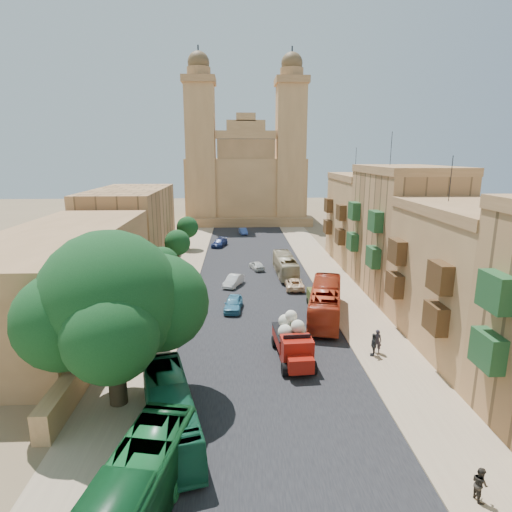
{
  "coord_description": "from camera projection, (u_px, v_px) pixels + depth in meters",
  "views": [
    {
      "loc": [
        -2.09,
        -19.99,
        15.02
      ],
      "look_at": [
        0.0,
        26.0,
        4.0
      ],
      "focal_mm": 30.0,
      "sensor_mm": 36.0,
      "label": 1
    }
  ],
  "objects": [
    {
      "name": "townhouse_b",
      "position": [
        470.0,
        278.0,
        33.09
      ],
      "size": [
        9.0,
        14.0,
        14.9
      ],
      "color": "#A97B4C",
      "rests_on": "ground"
    },
    {
      "name": "red_truck",
      "position": [
        293.0,
        340.0,
        31.68
      ],
      "size": [
        2.78,
        6.25,
        3.57
      ],
      "color": "maroon",
      "rests_on": "ground"
    },
    {
      "name": "west_building_mid",
      "position": [
        130.0,
        223.0,
        63.8
      ],
      "size": [
        10.0,
        22.0,
        10.0
      ],
      "primitive_type": "cube",
      "color": "tan",
      "rests_on": "ground"
    },
    {
      "name": "bus_green_south",
      "position": [
        128.0,
        506.0,
        16.81
      ],
      "size": [
        4.59,
        11.24,
        3.05
      ],
      "primitive_type": "imported",
      "rotation": [
        0.0,
        0.0,
        -0.19
      ],
      "color": "#115024",
      "rests_on": "ground"
    },
    {
      "name": "car_blue_a",
      "position": [
        233.0,
        304.0,
        42.0
      ],
      "size": [
        2.05,
        4.22,
        1.39
      ],
      "primitive_type": "imported",
      "rotation": [
        0.0,
        0.0,
        -0.1
      ],
      "color": "teal",
      "rests_on": "ground"
    },
    {
      "name": "bus_red_east",
      "position": [
        325.0,
        302.0,
        39.95
      ],
      "size": [
        5.24,
        11.58,
        3.14
      ],
      "primitive_type": "imported",
      "rotation": [
        0.0,
        0.0,
        2.9
      ],
      "color": "#B5361B",
      "rests_on": "ground"
    },
    {
      "name": "sidewalk_east",
      "position": [
        332.0,
        279.0,
        52.58
      ],
      "size": [
        5.0,
        140.0,
        0.01
      ],
      "primitive_type": "cube",
      "color": "#9E8568",
      "rests_on": "ground"
    },
    {
      "name": "car_cream",
      "position": [
        294.0,
        283.0,
        48.81
      ],
      "size": [
        2.17,
        4.44,
        1.22
      ],
      "primitive_type": "imported",
      "rotation": [
        0.0,
        0.0,
        3.11
      ],
      "color": "beige",
      "rests_on": "ground"
    },
    {
      "name": "west_building_low",
      "position": [
        62.0,
        276.0,
        38.73
      ],
      "size": [
        10.0,
        28.0,
        8.4
      ],
      "primitive_type": "cube",
      "color": "#966B41",
      "rests_on": "ground"
    },
    {
      "name": "olive_pickup",
      "position": [
        318.0,
        301.0,
        42.52
      ],
      "size": [
        1.85,
        3.95,
        1.62
      ],
      "color": "#46531F",
      "rests_on": "ground"
    },
    {
      "name": "street_tree_c",
      "position": [
        177.0,
        243.0,
        56.72
      ],
      "size": [
        3.43,
        3.43,
        5.27
      ],
      "color": "#34291A",
      "rests_on": "ground"
    },
    {
      "name": "west_wall",
      "position": [
        131.0,
        302.0,
        41.68
      ],
      "size": [
        1.0,
        40.0,
        1.8
      ],
      "primitive_type": "cube",
      "color": "#A97B4C",
      "rests_on": "ground"
    },
    {
      "name": "bus_green_north",
      "position": [
        169.0,
        410.0,
        23.4
      ],
      "size": [
        4.79,
        10.18,
        2.76
      ],
      "primitive_type": "imported",
      "rotation": [
        0.0,
        0.0,
        0.26
      ],
      "color": "#186340",
      "rests_on": "ground"
    },
    {
      "name": "pedestrian_c",
      "position": [
        373.0,
        345.0,
        32.48
      ],
      "size": [
        0.7,
        1.14,
        1.81
      ],
      "primitive_type": "imported",
      "rotation": [
        0.0,
        0.0,
        4.45
      ],
      "color": "#303134",
      "rests_on": "ground"
    },
    {
      "name": "ground",
      "position": [
        278.0,
        440.0,
        23.01
      ],
      "size": [
        260.0,
        260.0,
        0.0
      ],
      "primitive_type": "plane",
      "color": "brown"
    },
    {
      "name": "car_blue_b",
      "position": [
        243.0,
        231.0,
        81.84
      ],
      "size": [
        1.76,
        3.72,
        1.18
      ],
      "primitive_type": "imported",
      "rotation": [
        0.0,
        0.0,
        0.15
      ],
      "color": "#3D58A8",
      "rests_on": "ground"
    },
    {
      "name": "street_tree_d",
      "position": [
        187.0,
        227.0,
        68.38
      ],
      "size": [
        3.46,
        3.46,
        5.32
      ],
      "color": "#34291A",
      "rests_on": "ground"
    },
    {
      "name": "church",
      "position": [
        246.0,
        179.0,
        97.17
      ],
      "size": [
        28.0,
        22.5,
        36.3
      ],
      "color": "#A97B4C",
      "rests_on": "ground"
    },
    {
      "name": "townhouse_d",
      "position": [
        365.0,
        218.0,
        60.17
      ],
      "size": [
        9.0,
        14.0,
        15.9
      ],
      "color": "#A97B4C",
      "rests_on": "ground"
    },
    {
      "name": "car_dkblue",
      "position": [
        220.0,
        243.0,
        71.01
      ],
      "size": [
        2.98,
        4.79,
        1.3
      ],
      "primitive_type": "imported",
      "rotation": [
        0.0,
        0.0,
        -0.28
      ],
      "color": "navy",
      "rests_on": "ground"
    },
    {
      "name": "pedestrian_a",
      "position": [
        377.0,
        341.0,
        32.97
      ],
      "size": [
        0.8,
        0.64,
        1.9
      ],
      "primitive_type": "imported",
      "rotation": [
        0.0,
        0.0,
        2.85
      ],
      "color": "#27242C",
      "rests_on": "ground"
    },
    {
      "name": "kerb_west",
      "position": [
        197.0,
        280.0,
        51.84
      ],
      "size": [
        0.25,
        140.0,
        0.12
      ],
      "primitive_type": "cube",
      "color": "#9E8568",
      "rests_on": "ground"
    },
    {
      "name": "townhouse_c",
      "position": [
        403.0,
        231.0,
        46.4
      ],
      "size": [
        9.0,
        14.0,
        17.4
      ],
      "color": "tan",
      "rests_on": "ground"
    },
    {
      "name": "sidewalk_west",
      "position": [
        176.0,
        281.0,
        51.74
      ],
      "size": [
        5.0,
        140.0,
        0.01
      ],
      "primitive_type": "cube",
      "color": "#9E8568",
      "rests_on": "ground"
    },
    {
      "name": "car_white_b",
      "position": [
        257.0,
        265.0,
        56.81
      ],
      "size": [
        2.22,
        3.63,
        1.15
      ],
      "primitive_type": "imported",
      "rotation": [
        0.0,
        0.0,
        3.41
      ],
      "color": "silver",
      "rests_on": "ground"
    },
    {
      "name": "bus_cream_east",
      "position": [
        285.0,
        265.0,
        54.16
      ],
      "size": [
        2.44,
        9.3,
        2.57
      ],
      "primitive_type": "imported",
      "rotation": [
        0.0,
        0.0,
        3.17
      ],
      "color": "tan",
      "rests_on": "ground"
    },
    {
      "name": "ficus_tree",
      "position": [
        113.0,
        305.0,
        25.0
      ],
      "size": [
        10.85,
        9.98,
        10.85
      ],
      "color": "#34291A",
      "rests_on": "ground"
    },
    {
      "name": "road_surface",
      "position": [
        255.0,
        280.0,
        52.16
      ],
      "size": [
        14.0,
        140.0,
        0.01
      ],
      "primitive_type": "cube",
      "color": "black",
      "rests_on": "ground"
    },
    {
      "name": "street_tree_b",
      "position": [
        162.0,
        264.0,
        45.02
      ],
      "size": [
        3.61,
        3.61,
        5.55
      ],
      "color": "#34291A",
      "rests_on": "ground"
    },
    {
      "name": "car_white_a",
      "position": [
        233.0,
        281.0,
        49.76
      ],
      "size": [
        2.62,
        4.09,
        1.27
      ],
      "primitive_type": "imported",
      "rotation": [
        0.0,
        0.0,
        -0.36
      ],
      "color": "silver",
      "rests_on": "ground"
    },
    {
      "name": "kerb_east",
      "position": [
        311.0,
        279.0,
        52.45
      ],
      "size": [
        0.25,
        140.0,
        0.12
      ],
      "primitive_type": "cube",
      "color": "#9E8568",
      "rests_on": "ground"
    },
    {
      "name": "street_tree_a",
      "position": [
        136.0,
        303.0,
        33.37
      ],
      "size": [
        3.59,
        3.59,
        5.52
      ],
      "color": "#34291A",
      "rests_on": "ground"
    },
    {
      "name": "pedestrian_b",
      "position": [
        480.0,
        484.0,
        18.92
      ],
      "size": [
        0.65,
        0.81,
        1.6
      ],
      "primitive_type": "imported",
      "rotation": [
        0.0,
        0.0,
        1.63
      ],
      "color": "#302A24",
      "rests_on": "ground"
    }
  ]
}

